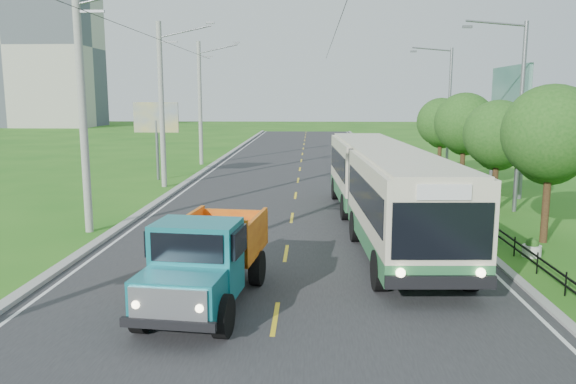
# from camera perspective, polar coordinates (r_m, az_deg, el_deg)

# --- Properties ---
(ground) EXTENTS (240.00, 240.00, 0.00)m
(ground) POSITION_cam_1_polar(r_m,az_deg,el_deg) (14.42, -1.30, -12.78)
(ground) COLOR #246417
(ground) RESTS_ON ground
(road) EXTENTS (14.00, 120.00, 0.02)m
(road) POSITION_cam_1_polar(r_m,az_deg,el_deg) (33.77, 0.87, 0.21)
(road) COLOR #28282B
(road) RESTS_ON ground
(curb_left) EXTENTS (0.40, 120.00, 0.15)m
(curb_left) POSITION_cam_1_polar(r_m,az_deg,el_deg) (34.70, -11.10, 0.39)
(curb_left) COLOR #9E9E99
(curb_left) RESTS_ON ground
(curb_right) EXTENTS (0.30, 120.00, 0.10)m
(curb_right) POSITION_cam_1_polar(r_m,az_deg,el_deg) (34.33, 12.89, 0.19)
(curb_right) COLOR #9E9E99
(curb_right) RESTS_ON ground
(edge_line_left) EXTENTS (0.12, 120.00, 0.00)m
(edge_line_left) POSITION_cam_1_polar(r_m,az_deg,el_deg) (34.58, -10.21, 0.30)
(edge_line_left) COLOR silver
(edge_line_left) RESTS_ON road
(edge_line_right) EXTENTS (0.12, 120.00, 0.00)m
(edge_line_right) POSITION_cam_1_polar(r_m,az_deg,el_deg) (34.25, 12.06, 0.15)
(edge_line_right) COLOR silver
(edge_line_right) RESTS_ON road
(centre_dash) EXTENTS (0.12, 2.20, 0.00)m
(centre_dash) POSITION_cam_1_polar(r_m,az_deg,el_deg) (14.41, -1.30, -12.70)
(centre_dash) COLOR yellow
(centre_dash) RESTS_ON road
(railing_right) EXTENTS (0.04, 40.00, 0.60)m
(railing_right) POSITION_cam_1_polar(r_m,az_deg,el_deg) (28.70, 16.72, -1.27)
(railing_right) COLOR black
(railing_right) RESTS_ON ground
(pole_near) EXTENTS (3.51, 0.32, 10.00)m
(pole_near) POSITION_cam_1_polar(r_m,az_deg,el_deg) (24.11, -20.09, 8.06)
(pole_near) COLOR gray
(pole_near) RESTS_ON ground
(pole_mid) EXTENTS (3.51, 0.32, 10.00)m
(pole_mid) POSITION_cam_1_polar(r_m,az_deg,el_deg) (35.51, -12.67, 8.68)
(pole_mid) COLOR gray
(pole_mid) RESTS_ON ground
(pole_far) EXTENTS (3.51, 0.32, 10.00)m
(pole_far) POSITION_cam_1_polar(r_m,az_deg,el_deg) (47.21, -8.89, 8.95)
(pole_far) COLOR gray
(pole_far) RESTS_ON ground
(tree_third) EXTENTS (3.60, 3.62, 6.00)m
(tree_third) POSITION_cam_1_polar(r_m,az_deg,el_deg) (23.30, 25.15, 4.97)
(tree_third) COLOR #382314
(tree_third) RESTS_ON ground
(tree_fourth) EXTENTS (3.24, 3.31, 5.40)m
(tree_fourth) POSITION_cam_1_polar(r_m,az_deg,el_deg) (28.95, 20.54, 5.19)
(tree_fourth) COLOR #382314
(tree_fourth) RESTS_ON ground
(tree_fifth) EXTENTS (3.48, 3.52, 5.80)m
(tree_fifth) POSITION_cam_1_polar(r_m,az_deg,el_deg) (34.68, 17.51, 6.41)
(tree_fifth) COLOR #382314
(tree_fifth) RESTS_ON ground
(tree_back) EXTENTS (3.30, 3.36, 5.50)m
(tree_back) POSITION_cam_1_polar(r_m,az_deg,el_deg) (40.50, 15.30, 6.61)
(tree_back) COLOR #382314
(tree_back) RESTS_ON ground
(streetlight_mid) EXTENTS (3.02, 0.20, 9.07)m
(streetlight_mid) POSITION_cam_1_polar(r_m,az_deg,el_deg) (29.01, 22.27, 7.70)
(streetlight_mid) COLOR slate
(streetlight_mid) RESTS_ON ground
(streetlight_far) EXTENTS (3.02, 0.20, 9.07)m
(streetlight_far) POSITION_cam_1_polar(r_m,az_deg,el_deg) (42.46, 15.86, 8.40)
(streetlight_far) COLOR slate
(streetlight_far) RESTS_ON ground
(planter_near) EXTENTS (0.64, 0.64, 0.67)m
(planter_near) POSITION_cam_1_polar(r_m,az_deg,el_deg) (21.44, 23.53, -5.29)
(planter_near) COLOR silver
(planter_near) RESTS_ON ground
(planter_mid) EXTENTS (0.64, 0.64, 0.67)m
(planter_mid) POSITION_cam_1_polar(r_m,az_deg,el_deg) (28.85, 17.88, -1.30)
(planter_mid) COLOR silver
(planter_mid) RESTS_ON ground
(planter_far) EXTENTS (0.64, 0.64, 0.67)m
(planter_far) POSITION_cam_1_polar(r_m,az_deg,el_deg) (36.52, 14.57, 1.05)
(planter_far) COLOR silver
(planter_far) RESTS_ON ground
(billboard_left) EXTENTS (3.00, 0.20, 5.20)m
(billboard_left) POSITION_cam_1_polar(r_m,az_deg,el_deg) (38.76, -13.24, 6.90)
(billboard_left) COLOR slate
(billboard_left) RESTS_ON ground
(billboard_right) EXTENTS (0.24, 6.00, 7.30)m
(billboard_right) POSITION_cam_1_polar(r_m,az_deg,el_deg) (35.22, 21.57, 8.66)
(billboard_right) COLOR slate
(billboard_right) RESTS_ON ground
(apartment_near) EXTENTS (28.00, 14.00, 30.00)m
(apartment_near) POSITION_cam_1_polar(r_m,az_deg,el_deg) (122.25, -25.53, 13.09)
(apartment_near) COLOR #B7B2A3
(apartment_near) RESTS_ON ground
(bus) EXTENTS (3.65, 17.88, 3.43)m
(bus) POSITION_cam_1_polar(r_m,az_deg,el_deg) (23.30, 9.63, 0.97)
(bus) COLOR #2B6D3D
(bus) RESTS_ON ground
(dump_truck) EXTENTS (2.83, 6.01, 2.44)m
(dump_truck) POSITION_cam_1_polar(r_m,az_deg,el_deg) (15.11, -8.25, -6.28)
(dump_truck) COLOR #146E79
(dump_truck) RESTS_ON ground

